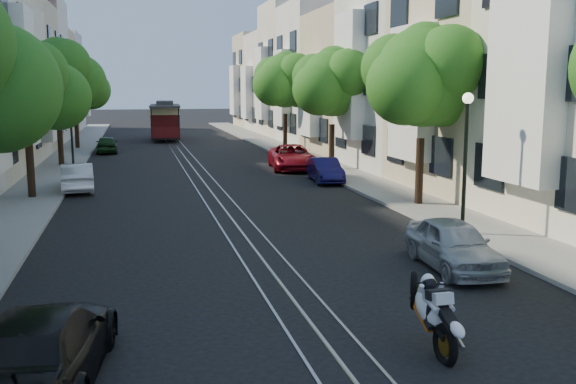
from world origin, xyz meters
TOP-DOWN VIEW (x-y plane):
  - ground at (0.00, 28.00)m, footprint 200.00×200.00m
  - sidewalk_east at (7.25, 28.00)m, footprint 2.50×80.00m
  - sidewalk_west at (-7.25, 28.00)m, footprint 2.50×80.00m
  - rail_left at (-0.55, 28.00)m, footprint 0.06×80.00m
  - rail_slot at (0.00, 28.00)m, footprint 0.06×80.00m
  - rail_right at (0.55, 28.00)m, footprint 0.06×80.00m
  - lane_line at (0.00, 28.00)m, footprint 0.08×80.00m
  - townhouses_east at (11.87, 27.91)m, footprint 7.75×72.00m
  - tree_e_b at (7.26, 8.98)m, footprint 4.93×4.08m
  - tree_e_c at (7.26, 19.98)m, footprint 4.84×3.99m
  - tree_e_d at (7.26, 30.98)m, footprint 5.01×4.16m
  - tree_w_b at (-7.14, 13.98)m, footprint 4.72×3.87m
  - tree_w_c at (-7.14, 24.98)m, footprint 5.13×4.28m
  - tree_w_d at (-7.14, 35.98)m, footprint 4.84×3.99m
  - lamp_east at (6.30, 4.00)m, footprint 0.32×0.32m
  - lamp_west at (-6.30, 22.00)m, footprint 0.32×0.32m
  - sportbike_rider at (1.65, -3.50)m, footprint 0.43×1.92m
  - cable_car at (-0.50, 43.46)m, footprint 2.86×8.03m
  - parked_car_e_near at (4.40, 0.97)m, footprint 1.71×3.72m
  - parked_car_e_mid at (5.60, 15.88)m, footprint 1.48×3.55m
  - parked_car_e_far at (5.20, 20.88)m, footprint 2.78×5.11m
  - parked_car_w_near at (-4.58, -3.40)m, footprint 2.23×4.47m
  - parked_car_w_mid at (-5.60, 15.78)m, footprint 1.60×3.78m
  - parked_car_w_far at (-5.00, 32.62)m, footprint 1.50×3.53m

SIDE VIEW (x-z plane):
  - ground at x=0.00m, z-range 0.00..0.00m
  - lane_line at x=0.00m, z-range 0.00..0.01m
  - rail_left at x=-0.55m, z-range 0.00..0.02m
  - rail_slot at x=0.00m, z-range 0.00..0.02m
  - rail_right at x=0.55m, z-range 0.00..0.02m
  - sidewalk_east at x=7.25m, z-range 0.00..0.12m
  - sidewalk_west at x=-7.25m, z-range 0.00..0.12m
  - parked_car_e_mid at x=5.60m, z-range 0.00..1.14m
  - parked_car_w_far at x=-5.00m, z-range 0.00..1.19m
  - parked_car_w_mid at x=-5.60m, z-range 0.00..1.21m
  - parked_car_e_near at x=4.40m, z-range 0.00..1.24m
  - parked_car_w_near at x=-4.58m, z-range 0.00..1.25m
  - parked_car_e_far at x=5.20m, z-range 0.00..1.36m
  - sportbike_rider at x=1.65m, z-range 0.07..1.39m
  - cable_car at x=-0.50m, z-range 0.28..3.32m
  - lamp_east at x=6.30m, z-range 0.77..4.93m
  - lamp_west at x=-6.30m, z-range 0.77..4.93m
  - tree_w_b at x=-7.14m, z-range 1.26..7.53m
  - tree_e_c at x=7.26m, z-range 1.34..7.86m
  - tree_w_d at x=-7.14m, z-range 1.34..7.86m
  - tree_e_b at x=7.26m, z-range 1.39..8.07m
  - tree_e_d at x=7.26m, z-range 1.44..8.29m
  - tree_w_c at x=-7.14m, z-range 1.52..8.62m
  - townhouses_east at x=11.87m, z-range -0.82..11.18m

